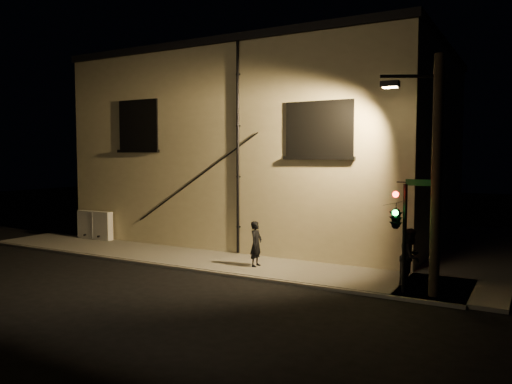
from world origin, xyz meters
The scene contains 8 objects.
ground centered at (0.00, 0.00, 0.00)m, with size 90.00×90.00×0.00m, color black.
sidewalk centered at (1.22, 4.39, 0.06)m, with size 21.00×16.00×0.12m.
building centered at (-3.00, 8.99, 4.40)m, with size 16.20×12.23×8.80m.
utility_cabinet centered at (-9.56, 2.70, 0.78)m, with size 2.00×0.34×1.32m, color silver.
pedestrian_a centered at (-0.06, 1.29, 0.92)m, with size 0.58×0.38×1.60m, color black.
pedestrian_b centered at (5.26, 1.36, 0.98)m, with size 0.83×0.65×1.72m, color black.
traffic_signal centered at (5.08, 0.26, 2.30)m, with size 1.25×1.91×3.24m.
streetlamp_pole centered at (5.99, 0.47, 3.63)m, with size 2.02×1.38×6.77m.
Camera 1 is at (8.45, -13.91, 3.99)m, focal length 35.00 mm.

